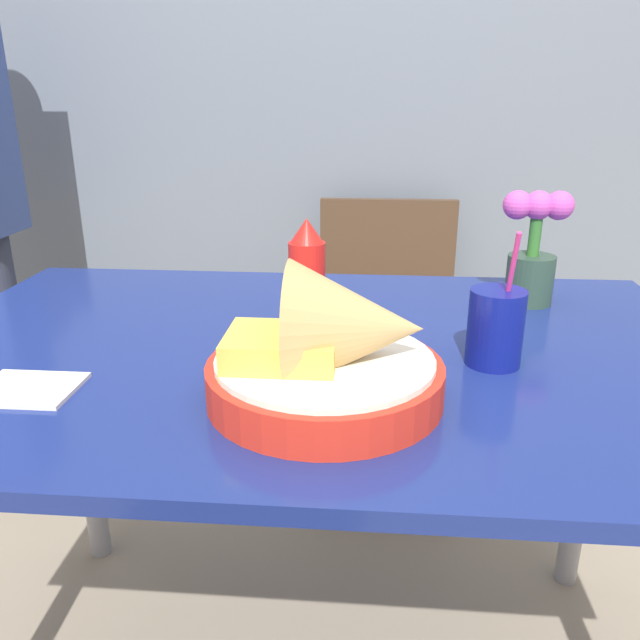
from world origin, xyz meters
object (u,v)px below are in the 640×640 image
(chair_far_window, at_px, (386,316))
(ketchup_bottle, at_px, (307,278))
(drink_cup, at_px, (495,330))
(food_basket, at_px, (335,354))
(flower_vase, at_px, (533,251))

(chair_far_window, relative_size, ketchup_bottle, 4.37)
(ketchup_bottle, height_order, drink_cup, drink_cup)
(food_basket, relative_size, ketchup_bottle, 1.61)
(chair_far_window, height_order, ketchup_bottle, ketchup_bottle)
(ketchup_bottle, distance_m, flower_vase, 0.44)
(ketchup_bottle, relative_size, drink_cup, 0.94)
(food_basket, height_order, drink_cup, drink_cup)
(food_basket, height_order, flower_vase, flower_vase)
(chair_far_window, height_order, drink_cup, drink_cup)
(chair_far_window, distance_m, drink_cup, 0.95)
(ketchup_bottle, bearing_deg, chair_far_window, 79.10)
(food_basket, bearing_deg, drink_cup, 30.82)
(chair_far_window, xyz_separation_m, flower_vase, (0.24, -0.60, 0.34))
(chair_far_window, relative_size, drink_cup, 4.09)
(ketchup_bottle, bearing_deg, drink_cup, -21.37)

